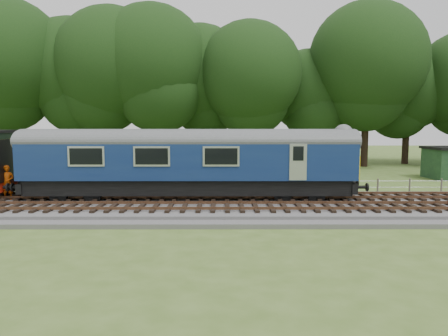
{
  "coord_description": "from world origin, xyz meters",
  "views": [
    {
      "loc": [
        -3.71,
        -22.55,
        4.57
      ],
      "look_at": [
        -3.66,
        1.4,
        2.0
      ],
      "focal_mm": 35.0,
      "sensor_mm": 36.0,
      "label": 1
    }
  ],
  "objects": [
    {
      "name": "ground",
      "position": [
        0.0,
        0.0,
        0.0
      ],
      "size": [
        120.0,
        120.0,
        0.0
      ],
      "primitive_type": "plane",
      "color": "#496425",
      "rests_on": "ground"
    },
    {
      "name": "ballast",
      "position": [
        0.0,
        0.0,
        0.17
      ],
      "size": [
        70.0,
        7.0,
        0.35
      ],
      "primitive_type": "cube",
      "color": "#4C4C4F",
      "rests_on": "ground"
    },
    {
      "name": "track_north",
      "position": [
        0.0,
        1.4,
        0.42
      ],
      "size": [
        67.2,
        2.4,
        0.21
      ],
      "color": "black",
      "rests_on": "ballast"
    },
    {
      "name": "track_south",
      "position": [
        0.0,
        -1.6,
        0.42
      ],
      "size": [
        67.2,
        2.4,
        0.21
      ],
      "color": "black",
      "rests_on": "ballast"
    },
    {
      "name": "fence",
      "position": [
        0.0,
        4.5,
        0.0
      ],
      "size": [
        64.0,
        0.12,
        1.0
      ],
      "primitive_type": null,
      "color": "#6B6054",
      "rests_on": "ground"
    },
    {
      "name": "tree_line",
      "position": [
        0.0,
        22.0,
        0.0
      ],
      "size": [
        70.0,
        8.0,
        18.0
      ],
      "primitive_type": null,
      "color": "black",
      "rests_on": "ground"
    },
    {
      "name": "dmu_railcar",
      "position": [
        -5.6,
        1.4,
        2.61
      ],
      "size": [
        18.05,
        2.86,
        3.88
      ],
      "color": "black",
      "rests_on": "ground"
    },
    {
      "name": "worker",
      "position": [
        -15.36,
        0.78,
        1.28
      ],
      "size": [
        0.75,
        0.56,
        1.87
      ],
      "primitive_type": "imported",
      "rotation": [
        0.0,
        0.0,
        0.17
      ],
      "color": "#E3510B",
      "rests_on": "ballast"
    },
    {
      "name": "shed",
      "position": [
        14.25,
        12.16,
        1.29
      ],
      "size": [
        3.44,
        3.44,
        2.55
      ],
      "rotation": [
        0.0,
        0.0,
        0.11
      ],
      "color": "#16321E",
      "rests_on": "ground"
    }
  ]
}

